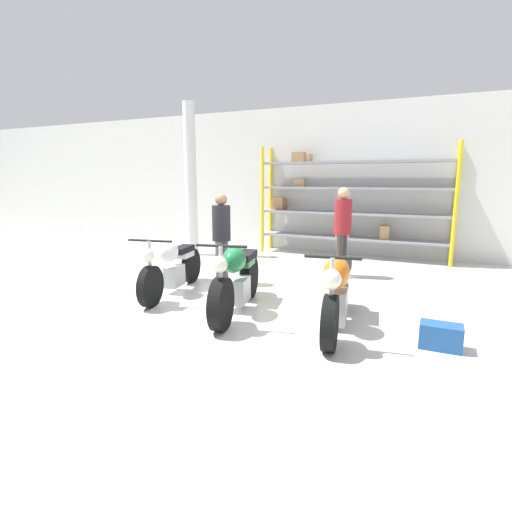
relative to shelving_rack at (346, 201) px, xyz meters
The scene contains 10 objects.
ground_plane 4.80m from the shelving_rack, 95.23° to the right, with size 30.00×30.00×0.00m, color silver.
back_wall 0.72m from the shelving_rack, 139.35° to the left, with size 30.00×0.08×3.60m.
shelving_rack is the anchor object (origin of this frame).
support_pillar 3.74m from the shelving_rack, 158.17° to the right, with size 0.28×0.28×3.60m.
motorcycle_white 4.83m from the shelving_rack, 112.54° to the right, with size 0.70×2.06×0.99m.
motorcycle_green 4.86m from the shelving_rack, 95.43° to the right, with size 0.74×2.08×1.06m.
motorcycle_orange 4.97m from the shelving_rack, 78.69° to the right, with size 0.63×2.03×1.04m.
person_browsing 2.15m from the shelving_rack, 79.20° to the right, with size 0.37×0.37×1.69m.
person_near_rack 3.79m from the shelving_rack, 111.98° to the right, with size 0.34×0.34×1.60m.
toolbox 5.51m from the shelving_rack, 66.32° to the right, with size 0.44×0.26×0.28m.
Camera 1 is at (2.47, -4.94, 1.84)m, focal length 28.00 mm.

